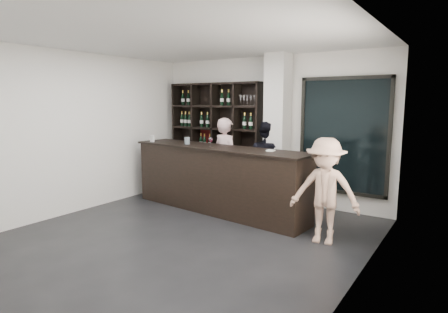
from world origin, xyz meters
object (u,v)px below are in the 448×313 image
Objects in this scene: tasting_counter at (218,179)px; taster_black at (267,163)px; wine_shelf at (216,139)px; taster_pink at (226,160)px; customer at (325,191)px.

tasting_counter is 1.09m from taster_black.
taster_black is at bearing -7.06° from wine_shelf.
wine_shelf is at bearing -24.23° from taster_pink.
taster_pink reaches higher than customer.
taster_pink is at bearing -38.14° from wine_shelf.
taster_pink is 1.02× the size of taster_black.
taster_black is (0.80, 0.25, -0.02)m from taster_pink.
wine_shelf is 1.58× the size of customer.
tasting_counter is at bearing 74.70° from taster_black.
taster_pink is 1.12× the size of customer.
tasting_counter is at bearing -53.69° from wine_shelf.
taster_pink reaches higher than tasting_counter.
tasting_counter is (0.80, -1.09, -0.60)m from wine_shelf.
customer is (1.62, -1.35, -0.07)m from taster_black.
taster_black is at bearing 65.61° from tasting_counter.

